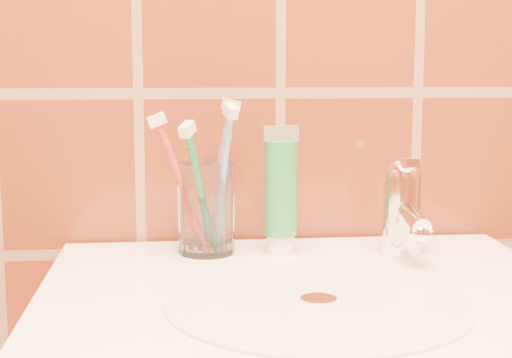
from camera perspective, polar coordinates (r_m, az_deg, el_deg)
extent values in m
cylinder|color=silver|center=(0.77, 4.57, -8.89)|extent=(0.30, 0.30, 0.00)
cylinder|color=white|center=(0.77, 4.58, -8.75)|extent=(0.04, 0.04, 0.00)
cylinder|color=white|center=(0.96, -3.62, -2.12)|extent=(0.09, 0.09, 0.11)
cylinder|color=white|center=(0.96, 1.80, -4.73)|extent=(0.03, 0.03, 0.02)
cylinder|color=#1B7530|center=(0.95, 1.82, -0.68)|extent=(0.04, 0.04, 0.11)
cube|color=beige|center=(0.94, 1.84, 3.35)|extent=(0.04, 0.01, 0.02)
cylinder|color=white|center=(0.97, 10.56, -2.65)|extent=(0.05, 0.05, 0.09)
sphere|color=white|center=(0.96, 10.64, 0.14)|extent=(0.05, 0.05, 0.05)
cylinder|color=white|center=(0.93, 11.23, -2.65)|extent=(0.02, 0.09, 0.03)
cube|color=white|center=(0.94, 10.87, 1.11)|extent=(0.02, 0.06, 0.01)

